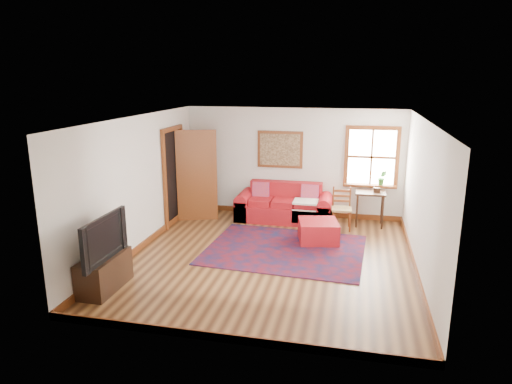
% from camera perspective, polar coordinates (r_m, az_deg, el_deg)
% --- Properties ---
extents(ground, '(5.50, 5.50, 0.00)m').
position_cam_1_polar(ground, '(8.30, 1.79, -8.31)').
color(ground, '#452512').
rests_on(ground, ground).
extents(room_envelope, '(5.04, 5.54, 2.52)m').
position_cam_1_polar(room_envelope, '(7.83, 1.91, 2.96)').
color(room_envelope, silver).
rests_on(room_envelope, ground).
extents(window, '(1.18, 0.20, 1.38)m').
position_cam_1_polar(window, '(10.41, 14.38, 3.48)').
color(window, white).
rests_on(window, ground).
extents(doorway, '(0.89, 1.08, 2.14)m').
position_cam_1_polar(doorway, '(10.21, -8.51, 2.17)').
color(doorway, black).
rests_on(doorway, ground).
extents(framed_artwork, '(1.05, 0.07, 0.85)m').
position_cam_1_polar(framed_artwork, '(10.52, 3.01, 5.32)').
color(framed_artwork, brown).
rests_on(framed_artwork, ground).
extents(persian_rug, '(3.03, 2.48, 0.02)m').
position_cam_1_polar(persian_rug, '(8.69, 3.63, -7.18)').
color(persian_rug, '#600D17').
rests_on(persian_rug, ground).
extents(red_leather_sofa, '(2.13, 0.88, 0.83)m').
position_cam_1_polar(red_leather_sofa, '(10.40, 3.56, -1.99)').
color(red_leather_sofa, '#AF161E').
rests_on(red_leather_sofa, ground).
extents(red_ottoman, '(0.88, 0.88, 0.42)m').
position_cam_1_polar(red_ottoman, '(9.12, 7.78, -4.89)').
color(red_ottoman, '#AF161E').
rests_on(red_ottoman, ground).
extents(side_table, '(0.63, 0.48, 0.76)m').
position_cam_1_polar(side_table, '(10.18, 14.09, -0.67)').
color(side_table, '#321C10').
rests_on(side_table, ground).
extents(ladder_back_chair, '(0.45, 0.43, 0.89)m').
position_cam_1_polar(ladder_back_chair, '(9.90, 10.64, -1.82)').
color(ladder_back_chair, tan).
rests_on(ladder_back_chair, ground).
extents(media_cabinet, '(0.44, 0.98, 0.54)m').
position_cam_1_polar(media_cabinet, '(7.46, -18.43, -9.52)').
color(media_cabinet, '#321C10').
rests_on(media_cabinet, ground).
extents(television, '(0.15, 1.18, 0.68)m').
position_cam_1_polar(television, '(7.13, -19.20, -5.44)').
color(television, black).
rests_on(television, media_cabinet).
extents(candle_hurricane, '(0.12, 0.12, 0.18)m').
position_cam_1_polar(candle_hurricane, '(7.66, -16.64, -5.90)').
color(candle_hurricane, silver).
rests_on(candle_hurricane, media_cabinet).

